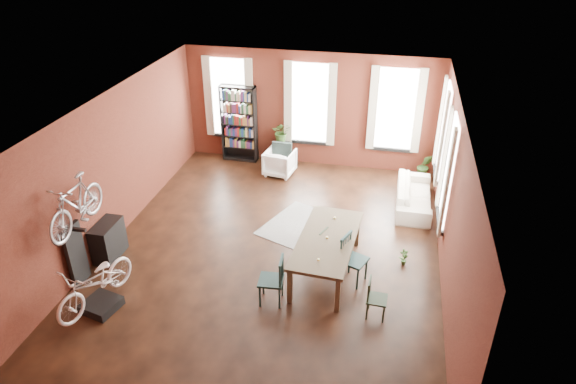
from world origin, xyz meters
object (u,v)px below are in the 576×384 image
(bicycle_floor, at_px, (91,264))
(dining_table, at_px, (326,255))
(dining_chair_d, at_px, (354,260))
(bike_trainer, at_px, (101,305))
(dining_chair_c, at_px, (377,299))
(plant_stand, at_px, (282,153))
(dining_chair_b, at_px, (316,245))
(cream_sofa, at_px, (415,191))
(bookshelf, at_px, (239,124))
(white_armchair, at_px, (280,161))
(dining_chair_a, at_px, (271,280))
(console_table, at_px, (108,240))

(bicycle_floor, bearing_deg, dining_table, 42.57)
(dining_chair_d, xyz_separation_m, bike_trainer, (-4.42, -1.80, -0.41))
(dining_chair_c, distance_m, plant_stand, 6.58)
(bicycle_floor, bearing_deg, dining_chair_b, 47.75)
(dining_chair_b, xyz_separation_m, dining_chair_c, (1.32, -1.40, -0.01))
(cream_sofa, xyz_separation_m, bicycle_floor, (-5.56, -5.06, 0.64))
(cream_sofa, height_order, bicycle_floor, bicycle_floor)
(bookshelf, xyz_separation_m, plant_stand, (1.25, -0.02, -0.77))
(white_armchair, bearing_deg, bookshelf, -19.49)
(white_armchair, xyz_separation_m, plant_stand, (-0.09, 0.69, -0.06))
(dining_chair_c, distance_m, white_armchair, 5.93)
(dining_chair_b, bearing_deg, bike_trainer, -36.89)
(dining_chair_d, xyz_separation_m, bookshelf, (-3.80, 4.92, 0.60))
(dining_chair_c, relative_size, dining_chair_d, 0.78)
(dining_chair_a, distance_m, cream_sofa, 4.88)
(cream_sofa, relative_size, bike_trainer, 3.52)
(dining_chair_c, distance_m, dining_chair_d, 1.05)
(dining_table, xyz_separation_m, bookshelf, (-3.24, 4.74, 0.70))
(white_armchair, distance_m, bike_trainer, 6.33)
(dining_chair_c, xyz_separation_m, bike_trainer, (-4.93, -0.89, -0.30))
(dining_chair_a, xyz_separation_m, dining_chair_b, (0.61, 1.41, -0.08))
(dining_chair_c, bearing_deg, white_armchair, 32.87)
(dining_chair_a, bearing_deg, dining_chair_b, 151.94)
(dining_chair_d, height_order, plant_stand, dining_chair_d)
(dining_chair_a, height_order, white_armchair, dining_chair_a)
(console_table, bearing_deg, dining_chair_b, 10.11)
(bike_trainer, bearing_deg, dining_chair_d, 22.13)
(dining_chair_d, distance_m, bicycle_floor, 4.81)
(bike_trainer, xyz_separation_m, console_table, (-0.66, 1.52, 0.31))
(cream_sofa, height_order, console_table, cream_sofa)
(white_armchair, distance_m, console_table, 5.20)
(dining_chair_a, xyz_separation_m, console_table, (-3.65, 0.65, -0.09))
(dining_chair_a, height_order, dining_chair_b, dining_chair_a)
(bike_trainer, bearing_deg, dining_chair_b, 32.34)
(dining_chair_b, relative_size, dining_chair_c, 1.04)
(dining_chair_a, bearing_deg, bike_trainer, -78.35)
(bike_trainer, bearing_deg, console_table, 113.40)
(cream_sofa, bearing_deg, bike_trainer, 132.04)
(dining_chair_a, distance_m, dining_chair_b, 1.54)
(dining_table, relative_size, white_armchair, 3.03)
(dining_chair_a, relative_size, dining_chair_d, 0.97)
(dining_chair_d, bearing_deg, dining_chair_a, 144.46)
(dining_chair_c, bearing_deg, dining_chair_b, 46.28)
(dining_table, distance_m, bicycle_floor, 4.39)
(bike_trainer, bearing_deg, dining_chair_c, 10.19)
(bike_trainer, xyz_separation_m, plant_stand, (1.87, 6.71, 0.25))
(console_table, xyz_separation_m, bicycle_floor, (0.67, -1.56, 0.65))
(dining_chair_d, distance_m, plant_stand, 5.54)
(dining_chair_d, distance_m, bookshelf, 6.25)
(bookshelf, bearing_deg, bike_trainer, -95.28)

